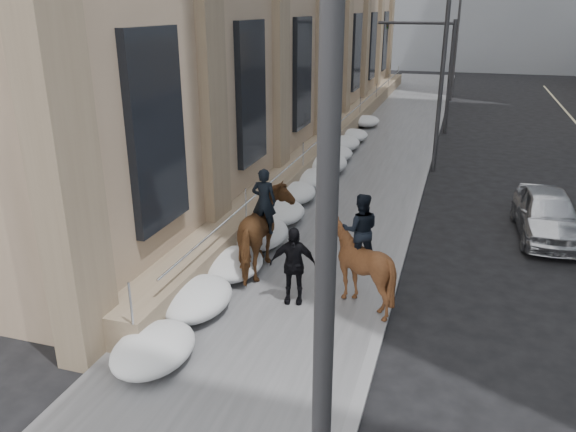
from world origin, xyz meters
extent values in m
plane|color=black|center=(0.00, 0.00, 0.00)|extent=(140.00, 140.00, 0.00)
cube|color=#505052|center=(0.00, 10.00, 0.06)|extent=(5.00, 80.00, 0.12)
cube|color=slate|center=(2.62, 10.00, 0.06)|extent=(0.24, 80.00, 0.12)
cube|color=#7C6750|center=(-2.25, 20.00, 0.45)|extent=(1.10, 44.00, 0.90)
cylinder|color=silver|center=(-1.80, 20.00, 1.35)|extent=(0.06, 42.00, 0.06)
cube|color=black|center=(-2.70, 13.00, 4.00)|extent=(0.20, 2.20, 4.50)
cylinder|color=#2D2D30|center=(2.90, -6.00, 4.00)|extent=(0.18, 0.18, 8.00)
cylinder|color=#2D2D30|center=(2.90, 14.00, 4.00)|extent=(0.18, 0.18, 8.00)
cylinder|color=#2D2D30|center=(2.90, 34.00, 4.00)|extent=(0.18, 0.18, 8.00)
cylinder|color=#2D2D30|center=(3.00, 22.00, 3.00)|extent=(0.20, 0.20, 6.00)
cylinder|color=#2D2D30|center=(1.00, 22.00, 5.80)|extent=(4.00, 0.16, 0.16)
imported|color=black|center=(-0.50, 22.00, 5.30)|extent=(0.18, 0.22, 1.10)
ellipsoid|color=silver|center=(-1.45, 0.00, 0.46)|extent=(1.50, 2.10, 0.68)
ellipsoid|color=silver|center=(-1.40, 4.00, 0.48)|extent=(1.60, 2.20, 0.72)
ellipsoid|color=silver|center=(-1.50, 8.00, 0.44)|extent=(1.40, 2.00, 0.64)
ellipsoid|color=silver|center=(-1.35, 12.00, 0.50)|extent=(1.70, 2.30, 0.76)
ellipsoid|color=silver|center=(-1.45, 16.00, 0.45)|extent=(1.50, 2.10, 0.66)
imported|color=#4D2E17|center=(-0.67, 2.45, 1.19)|extent=(1.43, 2.65, 2.14)
imported|color=black|center=(-0.67, 2.60, 1.99)|extent=(0.67, 0.48, 1.72)
imported|color=#462714|center=(1.92, 1.50, 1.11)|extent=(1.96, 2.11, 1.97)
imported|color=black|center=(1.92, 1.65, 1.91)|extent=(0.97, 0.83, 1.72)
imported|color=black|center=(0.48, 1.13, 1.05)|extent=(1.16, 0.66, 1.86)
imported|color=#AFB1B7|center=(6.63, 7.50, 0.73)|extent=(1.92, 4.38, 1.47)
camera|label=1|loc=(3.84, -10.08, 6.65)|focal=35.00mm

